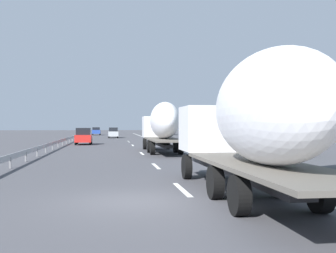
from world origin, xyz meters
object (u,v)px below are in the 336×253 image
object	(u,v)px
truck_trailing	(252,119)
car_red_compact	(84,136)
road_sign	(168,125)
truck_lead	(163,124)
car_silver_hatch	(113,133)
car_blue_sedan	(96,131)

from	to	relation	value
truck_trailing	car_red_compact	distance (m)	37.73
car_red_compact	road_sign	size ratio (longest dim) A/B	1.24
truck_lead	car_silver_hatch	distance (m)	39.94
car_red_compact	road_sign	world-z (taller)	road_sign
truck_trailing	road_sign	distance (m)	41.26
car_silver_hatch	car_red_compact	size ratio (longest dim) A/B	1.11
car_blue_sedan	road_sign	xyz separation A→B (m)	(-41.48, -10.52, 1.33)
truck_lead	car_silver_hatch	xyz separation A→B (m)	(39.74, 3.76, -1.47)
truck_lead	road_sign	distance (m)	19.50
truck_lead	car_red_compact	distance (m)	16.86
car_silver_hatch	road_sign	bearing A→B (deg)	-161.49
truck_lead	car_silver_hatch	world-z (taller)	truck_lead
truck_trailing	car_red_compact	size ratio (longest dim) A/B	3.34
truck_trailing	car_silver_hatch	size ratio (longest dim) A/B	3.00
truck_lead	car_blue_sedan	world-z (taller)	truck_lead
car_blue_sedan	truck_lead	bearing A→B (deg)	-173.04
car_blue_sedan	car_silver_hatch	bearing A→B (deg)	-170.11
truck_lead	truck_trailing	xyz separation A→B (m)	(-21.89, 0.00, 0.10)
car_silver_hatch	car_blue_sedan	bearing A→B (deg)	9.89
truck_trailing	road_sign	world-z (taller)	truck_trailing
car_silver_hatch	car_blue_sedan	distance (m)	21.31
car_red_compact	truck_trailing	bearing A→B (deg)	-168.68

